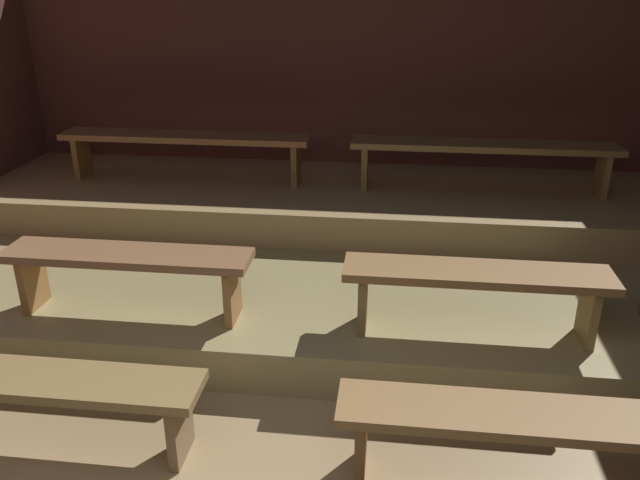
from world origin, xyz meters
TOP-DOWN VIEW (x-y plane):
  - ground at (0.00, 2.39)m, footprint 6.96×5.58m
  - wall_back at (0.00, 4.81)m, footprint 6.96×0.06m
  - platform_lower at (0.00, 3.23)m, footprint 6.16×3.10m
  - platform_middle at (0.00, 4.00)m, footprint 6.16×1.57m
  - bench_floor_right at (1.42, 1.14)m, footprint 2.16×0.33m
  - bench_lower_left at (-1.07, 2.07)m, footprint 1.56×0.33m
  - bench_lower_right at (1.07, 2.07)m, footprint 1.56×0.33m
  - bench_middle_left at (-1.30, 4.00)m, footprint 2.23×0.33m
  - bench_middle_right at (1.30, 4.00)m, footprint 2.23×0.33m

SIDE VIEW (x-z plane):
  - ground at x=0.00m, z-range -0.08..0.00m
  - platform_lower at x=0.00m, z-range 0.00..0.28m
  - bench_floor_right at x=1.42m, z-range 0.14..0.57m
  - platform_middle at x=0.00m, z-range 0.28..0.57m
  - bench_lower_left at x=-1.07m, z-range 0.41..0.84m
  - bench_lower_right at x=1.07m, z-range 0.41..0.84m
  - bench_middle_left at x=-1.30m, z-range 0.71..1.14m
  - bench_middle_right at x=1.30m, z-range 0.71..1.14m
  - wall_back at x=0.00m, z-range 0.00..2.46m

